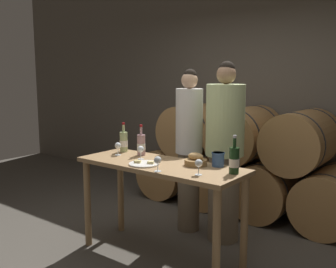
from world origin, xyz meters
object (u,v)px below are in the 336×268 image
object	(u,v)px
wine_glass_left	(141,150)
wine_glass_center	(158,161)
wine_glass_right	(199,164)
person_right	(225,152)
wine_bottle_red	(234,160)
blue_crock	(218,159)
cheese_plate	(144,164)
wine_glass_far_left	(118,146)
tasting_table	(160,179)
person_left	(189,149)
wine_bottle_white	(124,142)
wine_bottle_rose	(141,145)
bread_basket	(196,161)

from	to	relation	value
wine_glass_left	wine_glass_center	distance (m)	0.49
wine_glass_right	person_right	bearing A→B (deg)	105.75
wine_bottle_red	blue_crock	distance (m)	0.27
cheese_plate	wine_glass_far_left	size ratio (longest dim) A/B	2.12
tasting_table	wine_glass_left	world-z (taller)	wine_glass_left
wine_bottle_red	wine_glass_right	bearing A→B (deg)	-133.99
cheese_plate	wine_glass_center	bearing A→B (deg)	-24.52
wine_bottle_red	cheese_plate	xyz separation A→B (m)	(-0.77, -0.21, -0.10)
person_left	blue_crock	size ratio (longest dim) A/B	14.10
wine_bottle_white	tasting_table	bearing A→B (deg)	-16.28
wine_bottle_red	blue_crock	bearing A→B (deg)	149.02
person_left	wine_bottle_rose	distance (m)	0.58
person_left	blue_crock	xyz separation A→B (m)	(0.64, -0.48, 0.06)
cheese_plate	wine_bottle_red	bearing A→B (deg)	15.10
person_left	wine_bottle_rose	xyz separation A→B (m)	(-0.20, -0.54, 0.10)
wine_glass_right	wine_bottle_white	bearing A→B (deg)	164.30
tasting_table	person_left	bearing A→B (deg)	103.39
tasting_table	wine_bottle_rose	world-z (taller)	wine_bottle_rose
bread_basket	wine_glass_center	size ratio (longest dim) A/B	1.53
cheese_plate	wine_glass_left	bearing A→B (deg)	139.02
person_left	bread_basket	bearing A→B (deg)	-50.94
tasting_table	person_left	xyz separation A→B (m)	(-0.17, 0.70, 0.15)
person_right	wine_bottle_red	bearing A→B (deg)	-54.95
wine_bottle_white	wine_glass_far_left	xyz separation A→B (m)	(0.08, -0.16, -0.01)
wine_bottle_rose	wine_glass_right	size ratio (longest dim) A/B	2.37
blue_crock	wine_glass_center	size ratio (longest dim) A/B	0.96
tasting_table	wine_glass_center	world-z (taller)	wine_glass_center
cheese_plate	wine_glass_left	size ratio (longest dim) A/B	2.12
blue_crock	wine_glass_right	distance (m)	0.35
wine_glass_right	blue_crock	bearing A→B (deg)	94.08
wine_bottle_rose	bread_basket	distance (m)	0.67
person_left	wine_glass_left	world-z (taller)	person_left
wine_bottle_red	wine_glass_far_left	world-z (taller)	wine_bottle_red
wine_bottle_red	wine_glass_far_left	bearing A→B (deg)	-177.34
bread_basket	wine_glass_far_left	xyz separation A→B (m)	(-0.84, -0.10, 0.05)
tasting_table	person_right	bearing A→B (deg)	69.29
person_left	wine_bottle_white	distance (m)	0.69
cheese_plate	wine_glass_right	xyz separation A→B (m)	(0.57, -0.00, 0.08)
person_left	wine_glass_far_left	size ratio (longest dim) A/B	13.57
cheese_plate	wine_glass_right	world-z (taller)	wine_glass_right
person_left	wine_bottle_white	size ratio (longest dim) A/B	5.74
wine_bottle_rose	wine_glass_left	distance (m)	0.19
wine_bottle_red	wine_glass_left	world-z (taller)	wine_bottle_red
wine_glass_far_left	wine_glass_center	xyz separation A→B (m)	(0.72, -0.26, 0.00)
bread_basket	wine_glass_right	size ratio (longest dim) A/B	1.53
wine_glass_far_left	wine_glass_right	distance (m)	1.05
wine_glass_far_left	person_left	bearing A→B (deg)	60.82
blue_crock	cheese_plate	xyz separation A→B (m)	(-0.55, -0.34, -0.06)
wine_bottle_red	bread_basket	size ratio (longest dim) A/B	1.59
wine_bottle_red	wine_glass_left	bearing A→B (deg)	-176.20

